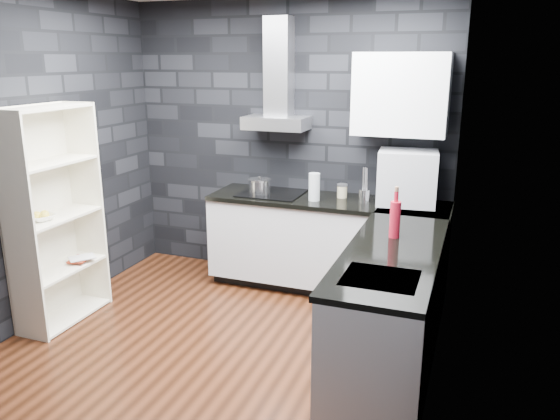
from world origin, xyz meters
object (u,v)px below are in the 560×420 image
Objects in this scene: appliance_garage at (407,179)px; glass_vase at (314,187)px; storage_jar at (342,192)px; red_bottle at (395,220)px; bookshelf at (55,217)px; pot at (259,187)px; utensil_crock at (364,196)px; fruit_bowl at (42,217)px.

glass_vase is at bearing -174.38° from appliance_garage.
glass_vase is 0.29m from storage_jar.
appliance_garage is (0.80, 0.17, 0.10)m from glass_vase.
red_bottle is 0.15× the size of bookshelf.
pot is 0.11× the size of bookshelf.
pot is at bearing -177.90° from utensil_crock.
utensil_crock is 0.24× the size of appliance_garage.
pot is 0.56m from glass_vase.
red_bottle is at bearing -43.72° from glass_vase.
glass_vase is 2.22m from bookshelf.
glass_vase reaches higher than utensil_crock.
red_bottle is (1.41, -0.86, 0.06)m from pot.
red_bottle is (0.64, -1.00, 0.08)m from storage_jar.
appliance_garage reaches higher than fruit_bowl.
storage_jar is at bearing 37.91° from fruit_bowl.
red_bottle is 2.74m from fruit_bowl.
pot reaches higher than fruit_bowl.
utensil_crock is 2.70m from fruit_bowl.
bookshelf is (-2.04, -1.45, -0.06)m from storage_jar.
bookshelf reaches higher than storage_jar.
appliance_garage reaches higher than utensil_crock.
storage_jar is at bearing 10.66° from pot.
utensil_crock is (0.23, -0.11, 0.00)m from storage_jar.
bookshelf reaches higher than fruit_bowl.
pot is 1.92m from fruit_bowl.
bookshelf reaches higher than utensil_crock.
storage_jar is 0.42× the size of red_bottle.
glass_vase reaches higher than pot.
appliance_garage is at bearing 30.81° from fruit_bowl.
glass_vase is at bearing -4.66° from pot.
glass_vase is (0.56, -0.05, 0.05)m from pot.
utensil_crock is (1.00, 0.04, -0.01)m from pot.
utensil_crock is (0.44, 0.08, -0.07)m from glass_vase.
red_bottle is (0.05, -0.98, -0.09)m from appliance_garage.
fruit_bowl is (0.00, -0.14, 0.04)m from bookshelf.
fruit_bowl is (-1.27, -1.44, -0.04)m from pot.
red_bottle reaches higher than glass_vase.
utensil_crock is 0.44× the size of red_bottle.
red_bottle reaches higher than storage_jar.
red_bottle is at bearing 12.25° from fruit_bowl.
pot is at bearing -169.34° from storage_jar.
storage_jar is at bearing 154.69° from utensil_crock.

